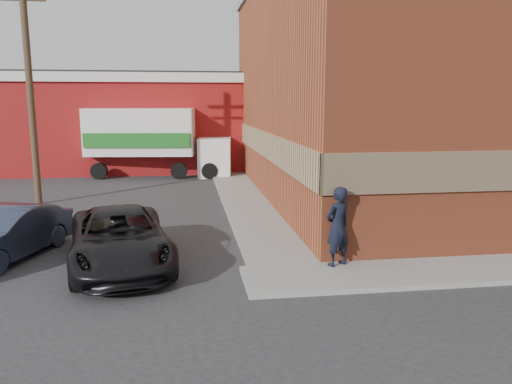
{
  "coord_description": "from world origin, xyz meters",
  "views": [
    {
      "loc": [
        -1.72,
        -11.36,
        4.01
      ],
      "look_at": [
        0.12,
        1.56,
        1.63
      ],
      "focal_mm": 35.0,
      "sensor_mm": 36.0,
      "label": 1
    }
  ],
  "objects_px": {
    "warehouse": "(113,121)",
    "box_truck": "(155,138)",
    "brick_building": "(426,85)",
    "utility_pole": "(29,81)",
    "suv_a": "(120,239)",
    "man": "(338,226)",
    "sedan": "(6,234)"
  },
  "relations": [
    {
      "from": "brick_building",
      "to": "man",
      "type": "xyz_separation_m",
      "value": [
        -6.67,
        -9.25,
        -3.61
      ]
    },
    {
      "from": "suv_a",
      "to": "sedan",
      "type": "bearing_deg",
      "value": 151.75
    },
    {
      "from": "utility_pole",
      "to": "man",
      "type": "relative_size",
      "value": 4.7
    },
    {
      "from": "sedan",
      "to": "suv_a",
      "type": "distance_m",
      "value": 3.1
    },
    {
      "from": "brick_building",
      "to": "utility_pole",
      "type": "xyz_separation_m",
      "value": [
        -16.0,
        0.0,
        0.06
      ]
    },
    {
      "from": "utility_pole",
      "to": "sedan",
      "type": "distance_m",
      "value": 8.39
    },
    {
      "from": "suv_a",
      "to": "box_truck",
      "type": "relative_size",
      "value": 0.66
    },
    {
      "from": "utility_pole",
      "to": "suv_a",
      "type": "relative_size",
      "value": 1.8
    },
    {
      "from": "brick_building",
      "to": "man",
      "type": "height_order",
      "value": "brick_building"
    },
    {
      "from": "utility_pole",
      "to": "suv_a",
      "type": "xyz_separation_m",
      "value": [
        4.14,
        -8.2,
        -4.05
      ]
    },
    {
      "from": "brick_building",
      "to": "utility_pole",
      "type": "bearing_deg",
      "value": 179.98
    },
    {
      "from": "man",
      "to": "box_truck",
      "type": "height_order",
      "value": "box_truck"
    },
    {
      "from": "sedan",
      "to": "suv_a",
      "type": "height_order",
      "value": "suv_a"
    },
    {
      "from": "man",
      "to": "sedan",
      "type": "distance_m",
      "value": 8.39
    },
    {
      "from": "brick_building",
      "to": "suv_a",
      "type": "bearing_deg",
      "value": -145.35
    },
    {
      "from": "brick_building",
      "to": "utility_pole",
      "type": "relative_size",
      "value": 2.03
    },
    {
      "from": "warehouse",
      "to": "man",
      "type": "xyz_separation_m",
      "value": [
        7.83,
        -20.25,
        -1.74
      ]
    },
    {
      "from": "brick_building",
      "to": "suv_a",
      "type": "relative_size",
      "value": 3.65
    },
    {
      "from": "warehouse",
      "to": "box_truck",
      "type": "relative_size",
      "value": 2.15
    },
    {
      "from": "utility_pole",
      "to": "box_truck",
      "type": "relative_size",
      "value": 1.19
    },
    {
      "from": "warehouse",
      "to": "suv_a",
      "type": "xyz_separation_m",
      "value": [
        2.64,
        -19.2,
        -2.12
      ]
    },
    {
      "from": "box_truck",
      "to": "brick_building",
      "type": "bearing_deg",
      "value": -23.04
    },
    {
      "from": "brick_building",
      "to": "box_truck",
      "type": "distance_m",
      "value": 13.87
    },
    {
      "from": "brick_building",
      "to": "sedan",
      "type": "height_order",
      "value": "brick_building"
    },
    {
      "from": "sedan",
      "to": "suv_a",
      "type": "relative_size",
      "value": 0.81
    },
    {
      "from": "warehouse",
      "to": "box_truck",
      "type": "distance_m",
      "value": 5.02
    },
    {
      "from": "sedan",
      "to": "box_truck",
      "type": "height_order",
      "value": "box_truck"
    },
    {
      "from": "brick_building",
      "to": "warehouse",
      "type": "xyz_separation_m",
      "value": [
        -14.5,
        11.0,
        -1.87
      ]
    },
    {
      "from": "brick_building",
      "to": "box_truck",
      "type": "bearing_deg",
      "value": 149.9
    },
    {
      "from": "sedan",
      "to": "man",
      "type": "bearing_deg",
      "value": 4.93
    },
    {
      "from": "utility_pole",
      "to": "sedan",
      "type": "xyz_separation_m",
      "value": [
        1.19,
        -7.23,
        -4.08
      ]
    },
    {
      "from": "box_truck",
      "to": "sedan",
      "type": "bearing_deg",
      "value": -95.01
    }
  ]
}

